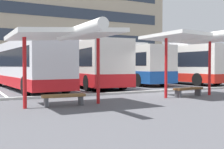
% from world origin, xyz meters
% --- Properties ---
extents(ground_plane, '(160.00, 160.00, 0.00)m').
position_xyz_m(ground_plane, '(0.00, 0.00, 0.00)').
color(ground_plane, '#515156').
extents(terminal_building, '(43.59, 15.88, 21.85)m').
position_xyz_m(terminal_building, '(0.02, 36.13, 9.55)').
color(terminal_building, tan).
rests_on(terminal_building, ground).
extents(coach_bus_0, '(3.15, 11.11, 3.48)m').
position_xyz_m(coach_bus_0, '(-6.63, 6.02, 1.62)').
color(coach_bus_0, silver).
rests_on(coach_bus_0, ground).
extents(coach_bus_1, '(3.55, 11.61, 3.56)m').
position_xyz_m(coach_bus_1, '(-2.05, 7.09, 1.64)').
color(coach_bus_1, silver).
rests_on(coach_bus_1, ground).
extents(coach_bus_2, '(2.67, 11.26, 3.46)m').
position_xyz_m(coach_bus_2, '(2.33, 8.55, 1.58)').
color(coach_bus_2, silver).
rests_on(coach_bus_2, ground).
extents(coach_bus_3, '(3.17, 11.27, 3.58)m').
position_xyz_m(coach_bus_3, '(6.51, 7.10, 1.67)').
color(coach_bus_3, silver).
rests_on(coach_bus_3, ground).
extents(lane_stripe_1, '(0.16, 14.00, 0.01)m').
position_xyz_m(lane_stripe_1, '(-4.24, 7.32, 0.00)').
color(lane_stripe_1, white).
rests_on(lane_stripe_1, ground).
extents(lane_stripe_2, '(0.16, 14.00, 0.01)m').
position_xyz_m(lane_stripe_2, '(0.00, 7.32, 0.00)').
color(lane_stripe_2, white).
rests_on(lane_stripe_2, ground).
extents(lane_stripe_3, '(0.16, 14.00, 0.01)m').
position_xyz_m(lane_stripe_3, '(4.24, 7.32, 0.00)').
color(lane_stripe_3, white).
rests_on(lane_stripe_3, ground).
extents(lane_stripe_4, '(0.16, 14.00, 0.01)m').
position_xyz_m(lane_stripe_4, '(8.47, 7.32, 0.00)').
color(lane_stripe_4, white).
rests_on(lane_stripe_4, ground).
extents(waiting_shelter_0, '(3.94, 5.19, 2.96)m').
position_xyz_m(waiting_shelter_0, '(-6.92, -2.75, 2.70)').
color(waiting_shelter_0, red).
rests_on(waiting_shelter_0, ground).
extents(bench_0, '(1.69, 0.53, 0.45)m').
position_xyz_m(bench_0, '(-6.92, -2.45, 0.34)').
color(bench_0, brown).
rests_on(bench_0, ground).
extents(waiting_shelter_1, '(3.91, 5.19, 3.12)m').
position_xyz_m(waiting_shelter_1, '(-0.26, -2.48, 2.90)').
color(waiting_shelter_1, red).
rests_on(waiting_shelter_1, ground).
extents(bench_1, '(1.86, 0.64, 0.45)m').
position_xyz_m(bench_1, '(-0.26, -2.17, 0.34)').
color(bench_1, brown).
rests_on(bench_1, ground).
extents(platform_kerb, '(44.00, 0.24, 0.12)m').
position_xyz_m(platform_kerb, '(0.00, 0.46, 0.06)').
color(platform_kerb, '#ADADA8').
rests_on(platform_kerb, ground).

